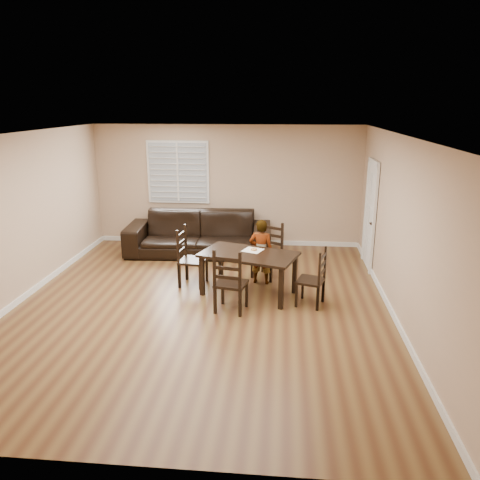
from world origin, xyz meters
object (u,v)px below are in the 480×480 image
Objects in this scene: sofa at (199,233)px; child at (261,252)px; donut at (254,249)px; chair_right at (318,280)px; chair_near at (270,251)px; chair_left at (186,259)px; dining_table at (249,258)px; chair_far at (229,285)px.

child is at bearing -51.28° from sofa.
sofa is at bearing 123.47° from donut.
donut is (-1.06, 0.53, 0.32)m from chair_right.
chair_near is 1.54m from chair_right.
chair_left reaches higher than chair_near.
chair_near is (0.34, 0.94, -0.17)m from dining_table.
chair_right is 0.81× the size of child.
chair_far is at bearing -135.14° from chair_left.
chair_far is at bearing 79.82° from child.
sofa is (-0.99, 2.94, -0.02)m from chair_far.
chair_left is 1.27m from donut.
child is at bearing -82.36° from chair_near.
child is 0.42m from donut.
sofa is (-1.42, 1.61, -0.14)m from child.
donut is (-0.10, -0.38, 0.17)m from child.
chair_left is at bearing -41.06° from chair_far.
chair_left is (-1.15, 0.35, -0.16)m from dining_table.
dining_table is 15.73× the size of donut.
chair_right is 0.31× the size of sofa.
donut is at bearing 82.03° from child.
child is (0.43, 1.34, 0.12)m from chair_far.
chair_left reaches higher than chair_right.
chair_near is at bearing -39.97° from sofa.
chair_near is at bearing 88.66° from dining_table.
chair_far is (-0.25, -0.80, -0.17)m from dining_table.
chair_far reaches higher than donut.
chair_left is at bearing 15.42° from child.
dining_table is 0.57m from child.
child is (-0.95, 0.91, 0.16)m from chair_right.
chair_near is at bearing -103.90° from child.
chair_near is 1.98m from sofa.
chair_right is (1.38, 0.43, -0.04)m from chair_far.
chair_far reaches higher than sofa.
chair_left is (-1.48, -0.59, 0.01)m from chair_near.
child reaches higher than chair_left.
chair_right is (1.13, -0.37, -0.21)m from dining_table.
chair_left is 2.39m from chair_right.
child is (1.32, 0.18, 0.11)m from chair_left.
sofa reaches higher than dining_table.
chair_near is 1.00× the size of chair_far.
chair_far is at bearing -55.27° from chair_right.
donut is at bearing -79.55° from chair_near.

